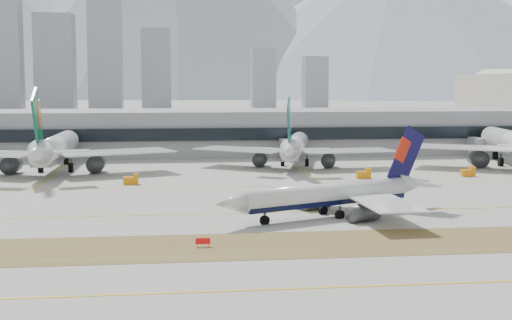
{
  "coord_description": "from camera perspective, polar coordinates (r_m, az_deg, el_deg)",
  "views": [
    {
      "loc": [
        -14.5,
        -135.26,
        23.82
      ],
      "look_at": [
        4.07,
        18.0,
        7.5
      ],
      "focal_mm": 50.0,
      "sensor_mm": 36.0,
      "label": 1
    }
  ],
  "objects": [
    {
      "name": "apron_markings",
      "position": [
        85.95,
        3.13,
        -10.05
      ],
      "size": [
        360.0,
        122.22,
        0.06
      ],
      "color": "brown",
      "rests_on": "ground"
    },
    {
      "name": "hold_sign_left",
      "position": [
        105.88,
        -4.27,
        -6.5
      ],
      "size": [
        2.2,
        0.15,
        1.35
      ],
      "color": "red",
      "rests_on": "ground"
    },
    {
      "name": "gse_b",
      "position": [
        173.89,
        -9.93,
        -1.58
      ],
      "size": [
        3.55,
        2.0,
        2.6
      ],
      "color": "orange",
      "rests_on": "ground"
    },
    {
      "name": "terminal",
      "position": [
        251.05,
        -3.59,
        2.3
      ],
      "size": [
        280.0,
        43.1,
        15.0
      ],
      "color": "gray",
      "rests_on": "ground"
    },
    {
      "name": "ground",
      "position": [
        138.1,
        -0.78,
        -3.9
      ],
      "size": [
        3000.0,
        3000.0,
        0.0
      ],
      "primitive_type": "plane",
      "color": "#A4A299",
      "rests_on": "ground"
    },
    {
      "name": "widebody_eva",
      "position": [
        201.12,
        -15.81,
        0.8
      ],
      "size": [
        66.28,
        64.58,
        23.62
      ],
      "rotation": [
        0.0,
        0.0,
        1.56
      ],
      "color": "white",
      "rests_on": "ground"
    },
    {
      "name": "widebody_cathay",
      "position": [
        208.46,
        3.11,
        1.0
      ],
      "size": [
        56.98,
        56.82,
        20.93
      ],
      "rotation": [
        0.0,
        0.0,
        1.33
      ],
      "color": "white",
      "rests_on": "ground"
    },
    {
      "name": "mountain_ridge",
      "position": [
        1548.21,
        -5.23,
        11.87
      ],
      "size": [
        2830.0,
        1120.0,
        470.0
      ],
      "color": "#9EA8B7",
      "rests_on": "ground"
    },
    {
      "name": "city_skyline",
      "position": [
        596.43,
        -15.97,
        8.3
      ],
      "size": [
        342.0,
        49.8,
        140.0
      ],
      "color": "#8D91A0",
      "rests_on": "ground"
    },
    {
      "name": "gse_extra",
      "position": [
        194.2,
        16.63,
        -0.95
      ],
      "size": [
        3.55,
        2.0,
        2.6
      ],
      "color": "orange",
      "rests_on": "ground"
    },
    {
      "name": "taxiing_airliner",
      "position": [
        130.45,
        6.33,
        -2.78
      ],
      "size": [
        45.42,
        38.57,
        16.21
      ],
      "rotation": [
        0.0,
        0.0,
        3.57
      ],
      "color": "white",
      "rests_on": "ground"
    },
    {
      "name": "gse_c",
      "position": [
        184.12,
        8.64,
        -1.14
      ],
      "size": [
        3.55,
        2.0,
        2.6
      ],
      "color": "orange",
      "rests_on": "ground"
    }
  ]
}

